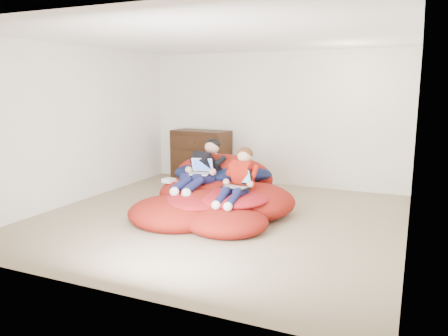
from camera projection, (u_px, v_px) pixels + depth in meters
room_shell at (218, 203)px, 6.22m from camera, size 5.10×5.10×2.77m
dresser at (201, 156)px, 8.70m from camera, size 1.16×0.67×1.01m
beanbag_pile at (216, 196)px, 6.47m from camera, size 2.21×2.37×0.86m
cream_pillow at (214, 161)px, 7.35m from camera, size 0.44×0.28×0.28m
older_boy at (203, 166)px, 6.61m from camera, size 0.46×1.24×0.71m
younger_boy at (239, 177)px, 6.00m from camera, size 0.31×0.97×0.71m
laptop_white at (200, 170)px, 6.52m from camera, size 0.36×0.37×0.22m
laptop_black at (238, 182)px, 5.98m from camera, size 0.40×0.40×0.26m
power_adapter at (169, 180)px, 6.78m from camera, size 0.18×0.18×0.06m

